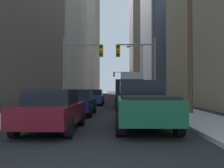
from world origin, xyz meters
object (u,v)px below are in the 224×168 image
object	(u,v)px
city_bus	(130,86)
sedan_navy	(78,102)
pickup_truck_green	(143,104)
sedan_grey	(122,93)
sedan_blue	(94,97)
traffic_signal_far_right	(123,78)
sedan_red	(121,93)
sedan_maroon	(53,110)
traffic_signal_near_left	(81,60)
traffic_signal_near_right	(138,60)
cargo_van_black	(128,92)

from	to	relation	value
city_bus	sedan_navy	distance (m)	18.59
pickup_truck_green	sedan_grey	xyz separation A→B (m)	(0.11, 36.48, -0.16)
sedan_blue	traffic_signal_far_right	distance (m)	31.30
sedan_grey	sedan_navy	bearing A→B (deg)	-96.18
city_bus	sedan_red	world-z (taller)	city_bus
sedan_maroon	traffic_signal_near_left	world-z (taller)	traffic_signal_near_left
traffic_signal_near_left	traffic_signal_near_right	bearing A→B (deg)	-0.00
sedan_maroon	sedan_blue	size ratio (longest dim) A/B	1.01
sedan_navy	traffic_signal_near_left	distance (m)	7.49
traffic_signal_near_left	traffic_signal_far_right	bearing A→B (deg)	82.14
sedan_red	pickup_truck_green	bearing A→B (deg)	-90.10
sedan_maroon	traffic_signal_far_right	distance (m)	46.11
pickup_truck_green	traffic_signal_near_right	bearing A→B (deg)	85.94
sedan_maroon	sedan_navy	world-z (taller)	same
traffic_signal_far_right	pickup_truck_green	bearing A→B (deg)	-90.64
sedan_maroon	traffic_signal_far_right	size ratio (longest dim) A/B	0.70
traffic_signal_near_right	traffic_signal_far_right	size ratio (longest dim) A/B	1.00
cargo_van_black	sedan_grey	size ratio (longest dim) A/B	1.25
city_bus	traffic_signal_far_right	size ratio (longest dim) A/B	1.93
pickup_truck_green	sedan_navy	bearing A→B (deg)	126.39
pickup_truck_green	traffic_signal_far_right	size ratio (longest dim) A/B	0.90
traffic_signal_near_left	cargo_van_black	bearing A→B (deg)	-10.81
sedan_navy	traffic_signal_far_right	world-z (taller)	traffic_signal_far_right
city_bus	sedan_navy	size ratio (longest dim) A/B	2.74
sedan_maroon	traffic_signal_near_left	distance (m)	12.60
cargo_van_black	sedan_blue	distance (m)	4.79
traffic_signal_near_right	traffic_signal_far_right	xyz separation A→B (m)	(-0.30, 33.67, 0.03)
sedan_blue	cargo_van_black	bearing A→B (deg)	-48.17
city_bus	sedan_blue	bearing A→B (deg)	-115.35
city_bus	sedan_grey	distance (m)	13.92
city_bus	traffic_signal_near_left	world-z (taller)	traffic_signal_near_left
pickup_truck_green	sedan_maroon	xyz separation A→B (m)	(-3.40, -0.91, -0.16)
cargo_van_black	sedan_red	xyz separation A→B (m)	(0.17, 33.87, -0.52)
traffic_signal_near_left	sedan_blue	bearing A→B (deg)	72.41
sedan_maroon	city_bus	bearing A→B (deg)	79.86
pickup_truck_green	cargo_van_black	bearing A→B (deg)	90.52
sedan_blue	traffic_signal_far_right	size ratio (longest dim) A/B	0.70
sedan_maroon	traffic_signal_near_right	size ratio (longest dim) A/B	0.70
sedan_blue	traffic_signal_near_left	xyz separation A→B (m)	(-0.88, -2.77, 3.26)
sedan_blue	sedan_red	world-z (taller)	same
sedan_maroon	traffic_signal_near_left	xyz separation A→B (m)	(-0.75, 12.15, 3.26)
sedan_grey	cargo_van_black	bearing A→B (deg)	-90.45
sedan_maroon	sedan_navy	distance (m)	5.46
sedan_blue	city_bus	bearing A→B (deg)	64.65
cargo_van_black	sedan_grey	bearing A→B (deg)	89.55
pickup_truck_green	traffic_signal_near_right	world-z (taller)	traffic_signal_near_right
sedan_navy	sedan_grey	bearing A→B (deg)	83.82
city_bus	traffic_signal_near_right	bearing A→B (deg)	-90.07
sedan_navy	sedan_maroon	bearing A→B (deg)	-90.55
traffic_signal_near_left	city_bus	bearing A→B (deg)	66.46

